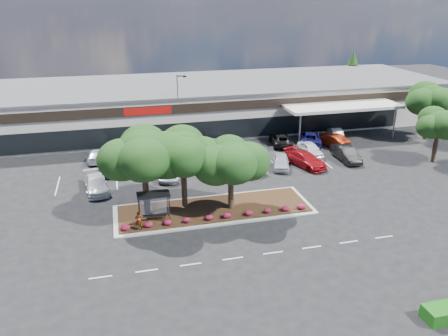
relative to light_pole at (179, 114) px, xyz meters
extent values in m
plane|color=black|center=(1.97, -24.17, -4.02)|extent=(160.00, 160.00, 0.00)
cube|color=beige|center=(1.97, 9.83, -1.02)|extent=(80.00, 20.00, 6.00)
cube|color=#4D4D50|center=(1.97, 9.83, 2.08)|extent=(80.40, 20.40, 0.30)
cube|color=black|center=(1.97, -0.22, 0.78)|extent=(80.00, 0.25, 1.20)
cube|color=black|center=(1.97, -0.22, -2.42)|extent=(60.00, 0.18, 2.60)
cube|color=#B4100C|center=(-4.03, -0.29, 0.78)|extent=(6.00, 0.12, 1.00)
cube|color=beige|center=(21.97, -2.67, 0.38)|extent=(16.00, 5.00, 0.40)
cylinder|color=slate|center=(14.97, -4.67, -1.92)|extent=(0.24, 0.24, 4.20)
cylinder|color=slate|center=(28.97, -4.67, -1.92)|extent=(0.24, 0.24, 4.20)
cube|color=#AAAAA5|center=(-0.03, -20.17, -3.95)|extent=(18.00, 6.00, 0.15)
cube|color=#402817|center=(-0.03, -20.17, -3.82)|extent=(17.20, 5.20, 0.12)
cube|color=silver|center=(-10.03, -28.17, -4.02)|extent=(1.60, 0.12, 0.01)
cube|color=silver|center=(-6.83, -28.17, -4.02)|extent=(1.60, 0.12, 0.01)
cube|color=silver|center=(-3.63, -28.17, -4.02)|extent=(1.60, 0.12, 0.01)
cube|color=silver|center=(-0.43, -28.17, -4.02)|extent=(1.60, 0.12, 0.01)
cube|color=silver|center=(2.77, -28.17, -4.02)|extent=(1.60, 0.12, 0.01)
cube|color=silver|center=(5.97, -28.17, -4.02)|extent=(1.60, 0.12, 0.01)
cube|color=silver|center=(9.17, -28.17, -4.02)|extent=(1.60, 0.12, 0.01)
cube|color=silver|center=(12.37, -28.17, -4.02)|extent=(1.60, 0.12, 0.01)
cube|color=silver|center=(-14.53, -10.67, -4.02)|extent=(0.12, 5.00, 0.01)
cube|color=silver|center=(-11.53, -10.67, -4.02)|extent=(0.12, 5.00, 0.01)
cube|color=silver|center=(-8.53, -10.67, -4.02)|extent=(0.12, 5.00, 0.01)
cube|color=silver|center=(-5.53, -10.67, -4.02)|extent=(0.12, 5.00, 0.01)
cube|color=silver|center=(-2.53, -10.67, -4.02)|extent=(0.12, 5.00, 0.01)
cube|color=silver|center=(0.47, -10.67, -4.02)|extent=(0.12, 5.00, 0.01)
cube|color=silver|center=(3.47, -10.67, -4.02)|extent=(0.12, 5.00, 0.01)
cube|color=silver|center=(6.47, -10.67, -4.02)|extent=(0.12, 5.00, 0.01)
cube|color=silver|center=(9.47, -10.67, -4.02)|extent=(0.12, 5.00, 0.01)
cube|color=silver|center=(12.47, -10.67, -4.02)|extent=(0.12, 5.00, 0.01)
cube|color=silver|center=(15.47, -10.67, -4.02)|extent=(0.12, 5.00, 0.01)
cube|color=silver|center=(18.47, -10.67, -4.02)|extent=(0.12, 5.00, 0.01)
cylinder|color=black|center=(-6.78, -20.72, -2.51)|extent=(0.08, 0.08, 2.50)
cylinder|color=black|center=(-4.28, -20.72, -2.51)|extent=(0.08, 0.08, 2.50)
cylinder|color=black|center=(-6.78, -22.02, -2.51)|extent=(0.08, 0.08, 2.50)
cylinder|color=black|center=(-4.28, -22.02, -2.51)|extent=(0.08, 0.08, 2.50)
cube|color=black|center=(-5.53, -21.37, -1.22)|extent=(2.75, 1.55, 0.10)
cube|color=silver|center=(-5.53, -20.72, -2.39)|extent=(2.30, 0.03, 2.00)
cube|color=black|center=(-5.53, -21.12, -3.31)|extent=(2.00, 0.35, 0.06)
cone|color=black|center=(35.97, 19.83, 0.48)|extent=(3.96, 3.96, 9.00)
imported|color=#594C47|center=(-6.92, -22.47, -2.93)|extent=(0.62, 0.42, 1.66)
cube|color=#AAAAA5|center=(-0.11, -0.02, -3.82)|extent=(0.50, 0.50, 0.40)
cylinder|color=slate|center=(-0.11, -0.02, 0.74)|extent=(0.14, 0.14, 8.72)
cube|color=slate|center=(0.34, 0.05, 4.95)|extent=(0.92, 0.36, 0.14)
cube|color=black|center=(0.83, 0.13, 4.88)|extent=(0.49, 0.37, 0.18)
imported|color=silver|center=(-10.59, -13.01, -3.25)|extent=(2.86, 5.53, 1.53)
imported|color=#4B4C52|center=(-9.27, -8.40, -3.28)|extent=(3.00, 4.66, 1.48)
imported|color=#20551C|center=(-2.19, -8.72, -3.30)|extent=(2.57, 4.63, 1.45)
imported|color=#B8BCC6|center=(-2.80, -11.39, -3.34)|extent=(3.54, 5.35, 1.37)
imported|color=silver|center=(5.83, -11.52, -3.21)|extent=(3.60, 5.21, 1.63)
imported|color=silver|center=(9.79, -11.57, -3.27)|extent=(3.12, 4.77, 1.51)
imported|color=white|center=(14.84, -8.44, -3.23)|extent=(1.93, 4.66, 1.58)
imported|color=#9E0F15|center=(12.72, -11.74, -3.20)|extent=(4.00, 6.11, 1.65)
imported|color=black|center=(18.18, -11.17, -3.17)|extent=(1.98, 5.25, 1.71)
imported|color=silver|center=(-10.63, -3.97, -3.33)|extent=(2.49, 4.96, 1.38)
imported|color=#56565E|center=(-8.54, -4.93, -3.22)|extent=(3.97, 5.96, 1.61)
imported|color=maroon|center=(-0.07, -4.06, -3.23)|extent=(2.87, 5.80, 1.58)
imported|color=#A4AAB1|center=(4.25, -3.71, -3.27)|extent=(4.09, 5.95, 1.51)
imported|color=black|center=(12.72, -3.80, -3.28)|extent=(3.35, 5.67, 1.48)
imported|color=navy|center=(16.74, -4.21, -3.21)|extent=(4.73, 6.46, 1.63)
imported|color=maroon|center=(19.06, -5.85, -3.20)|extent=(3.25, 5.28, 1.64)
imported|color=silver|center=(21.39, -2.27, -3.35)|extent=(2.28, 4.30, 1.35)
camera|label=1|loc=(-7.91, -55.08, 14.25)|focal=35.00mm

